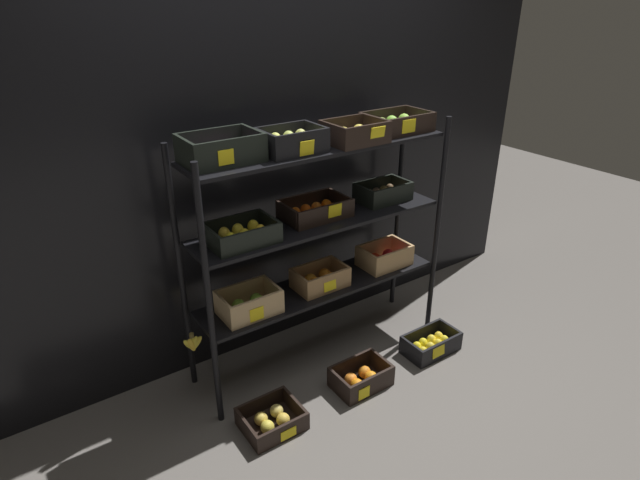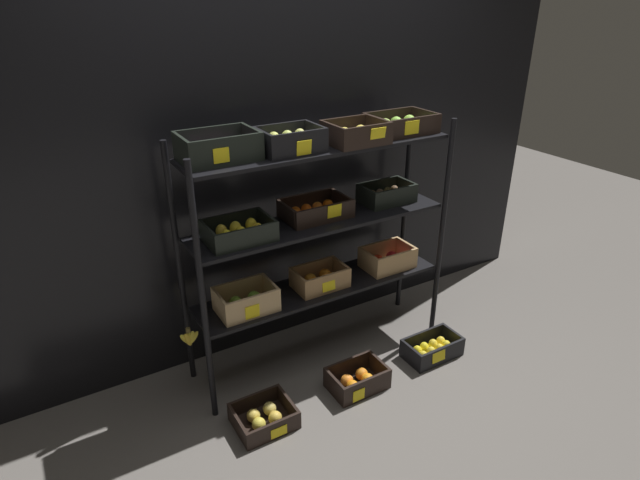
{
  "view_description": "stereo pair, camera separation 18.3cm",
  "coord_description": "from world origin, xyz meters",
  "px_view_note": "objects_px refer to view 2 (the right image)",
  "views": [
    {
      "loc": [
        -1.54,
        -2.23,
        2.07
      ],
      "look_at": [
        0.0,
        0.0,
        0.78
      ],
      "focal_mm": 29.52,
      "sensor_mm": 36.0,
      "label": 1
    },
    {
      "loc": [
        -1.38,
        -2.33,
        2.07
      ],
      "look_at": [
        0.0,
        0.0,
        0.78
      ],
      "focal_mm": 29.52,
      "sensor_mm": 36.0,
      "label": 2
    }
  ],
  "objects_px": {
    "crate_ground_apple_gold": "(264,417)",
    "crate_ground_orange": "(357,380)",
    "crate_ground_lemon": "(432,349)",
    "display_rack": "(319,213)"
  },
  "relations": [
    {
      "from": "crate_ground_apple_gold",
      "to": "crate_ground_orange",
      "type": "relative_size",
      "value": 0.94
    },
    {
      "from": "crate_ground_apple_gold",
      "to": "crate_ground_orange",
      "type": "xyz_separation_m",
      "value": [
        0.58,
        -0.01,
        0.01
      ]
    },
    {
      "from": "crate_ground_apple_gold",
      "to": "crate_ground_lemon",
      "type": "distance_m",
      "value": 1.14
    },
    {
      "from": "display_rack",
      "to": "crate_ground_orange",
      "type": "xyz_separation_m",
      "value": [
        0.02,
        -0.4,
        -0.9
      ]
    },
    {
      "from": "crate_ground_apple_gold",
      "to": "crate_ground_lemon",
      "type": "relative_size",
      "value": 0.86
    },
    {
      "from": "crate_ground_apple_gold",
      "to": "crate_ground_lemon",
      "type": "height_order",
      "value": "crate_ground_lemon"
    },
    {
      "from": "crate_ground_apple_gold",
      "to": "crate_ground_orange",
      "type": "bearing_deg",
      "value": -1.45
    },
    {
      "from": "crate_ground_apple_gold",
      "to": "crate_ground_orange",
      "type": "distance_m",
      "value": 0.58
    },
    {
      "from": "crate_ground_apple_gold",
      "to": "crate_ground_lemon",
      "type": "bearing_deg",
      "value": -0.69
    },
    {
      "from": "crate_ground_orange",
      "to": "crate_ground_lemon",
      "type": "relative_size",
      "value": 0.92
    }
  ]
}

